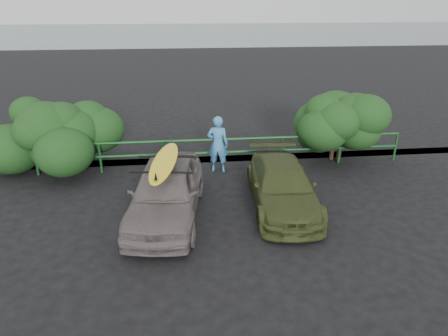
# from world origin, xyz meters

# --- Properties ---
(ground) EXTENTS (80.00, 80.00, 0.00)m
(ground) POSITION_xyz_m (0.00, 0.00, 0.00)
(ground) COLOR black
(ocean) EXTENTS (200.00, 200.00, 0.00)m
(ocean) POSITION_xyz_m (0.00, 60.00, 0.00)
(ocean) COLOR slate
(ocean) RESTS_ON ground
(guardrail) EXTENTS (14.00, 0.08, 1.04)m
(guardrail) POSITION_xyz_m (0.00, 5.00, 0.52)
(guardrail) COLOR #154C1D
(guardrail) RESTS_ON ground
(shrub_left) EXTENTS (3.20, 2.40, 2.37)m
(shrub_left) POSITION_xyz_m (-4.80, 5.40, 1.18)
(shrub_left) COLOR #1C4418
(shrub_left) RESTS_ON ground
(shrub_right) EXTENTS (3.20, 2.40, 2.28)m
(shrub_right) POSITION_xyz_m (5.00, 5.50, 1.14)
(shrub_right) COLOR #1C4418
(shrub_right) RESTS_ON ground
(sedan) EXTENTS (2.22, 4.42, 1.44)m
(sedan) POSITION_xyz_m (-0.79, 1.93, 0.72)
(sedan) COLOR #665D5B
(sedan) RESTS_ON ground
(olive_vehicle) EXTENTS (1.92, 4.18, 1.18)m
(olive_vehicle) POSITION_xyz_m (2.32, 2.20, 0.59)
(olive_vehicle) COLOR #38411C
(olive_vehicle) RESTS_ON ground
(man) EXTENTS (0.76, 0.57, 1.87)m
(man) POSITION_xyz_m (0.79, 4.74, 0.93)
(man) COLOR #3F84BD
(man) RESTS_ON ground
(roof_rack) EXTENTS (1.64, 1.24, 0.05)m
(roof_rack) POSITION_xyz_m (-0.79, 1.93, 1.47)
(roof_rack) COLOR black
(roof_rack) RESTS_ON sedan
(surfboard) EXTENTS (0.92, 2.83, 0.08)m
(surfboard) POSITION_xyz_m (-0.79, 1.93, 1.54)
(surfboard) COLOR yellow
(surfboard) RESTS_ON roof_rack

